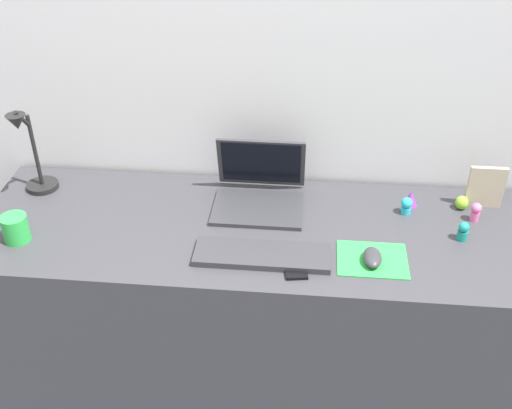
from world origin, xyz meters
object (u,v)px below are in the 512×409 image
at_px(cell_phone, 295,265).
at_px(toy_figurine_pink, 476,211).
at_px(desk_lamp, 31,155).
at_px(toy_figurine_cyan, 406,205).
at_px(picture_frame, 486,187).
at_px(coffee_mug, 16,228).
at_px(toy_figurine_lime, 462,203).
at_px(toy_figurine_teal, 463,231).
at_px(toy_figurine_purple, 411,198).
at_px(keyboard, 262,255).
at_px(laptop, 259,188).
at_px(mouse, 372,257).

distance_m(cell_phone, toy_figurine_pink, 0.65).
xyz_separation_m(desk_lamp, toy_figurine_cyan, (1.26, -0.00, -0.12)).
relative_size(picture_frame, coffee_mug, 1.72).
distance_m(toy_figurine_lime, toy_figurine_teal, 0.18).
bearing_deg(toy_figurine_purple, cell_phone, -135.76).
bearing_deg(keyboard, laptop, 96.87).
xyz_separation_m(cell_phone, picture_frame, (0.62, 0.38, 0.07)).
distance_m(mouse, desk_lamp, 1.18).
height_order(keyboard, picture_frame, picture_frame).
bearing_deg(laptop, cell_phone, -68.00).
bearing_deg(desk_lamp, coffee_mug, -82.20).
distance_m(desk_lamp, toy_figurine_lime, 1.46).
bearing_deg(toy_figurine_cyan, toy_figurine_teal, -38.90).
relative_size(desk_lamp, picture_frame, 2.21).
bearing_deg(coffee_mug, toy_figurine_pink, 9.61).
distance_m(keyboard, cell_phone, 0.11).
xyz_separation_m(desk_lamp, toy_figurine_purple, (1.28, 0.05, -0.13)).
relative_size(keyboard, toy_figurine_purple, 7.68).
height_order(coffee_mug, toy_figurine_pink, coffee_mug).
bearing_deg(mouse, toy_figurine_pink, 36.50).
xyz_separation_m(cell_phone, toy_figurine_pink, (0.57, 0.29, 0.03)).
height_order(keyboard, coffee_mug, coffee_mug).
distance_m(toy_figurine_purple, toy_figurine_lime, 0.17).
height_order(keyboard, toy_figurine_lime, toy_figurine_lime).
xyz_separation_m(mouse, toy_figurine_purple, (0.15, 0.33, 0.01)).
relative_size(laptop, toy_figurine_pink, 4.64).
bearing_deg(toy_figurine_purple, desk_lamp, -177.95).
height_order(mouse, coffee_mug, coffee_mug).
height_order(laptop, coffee_mug, laptop).
bearing_deg(toy_figurine_lime, toy_figurine_pink, -64.70).
relative_size(cell_phone, coffee_mug, 1.47).
relative_size(keyboard, toy_figurine_lime, 8.69).
relative_size(toy_figurine_cyan, toy_figurine_teal, 0.95).
relative_size(laptop, cell_phone, 2.34).
relative_size(picture_frame, toy_figurine_pink, 2.32).
height_order(coffee_mug, toy_figurine_cyan, coffee_mug).
bearing_deg(desk_lamp, toy_figurine_purple, 2.05).
relative_size(laptop, coffee_mug, 3.45).
xyz_separation_m(laptop, coffee_mug, (-0.73, -0.29, -0.01)).
distance_m(mouse, coffee_mug, 1.10).
xyz_separation_m(mouse, coffee_mug, (-1.10, 0.01, 0.02)).
bearing_deg(toy_figurine_lime, cell_phone, -146.49).
bearing_deg(toy_figurine_purple, picture_frame, 4.16).
relative_size(toy_figurine_purple, toy_figurine_teal, 0.85).
bearing_deg(mouse, toy_figurine_cyan, 65.38).
relative_size(laptop, desk_lamp, 0.91).
bearing_deg(laptop, toy_figurine_purple, 2.80).
xyz_separation_m(desk_lamp, toy_figurine_pink, (1.48, -0.02, -0.12)).
xyz_separation_m(cell_phone, toy_figurine_teal, (0.52, 0.18, 0.03)).
distance_m(cell_phone, desk_lamp, 0.97).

